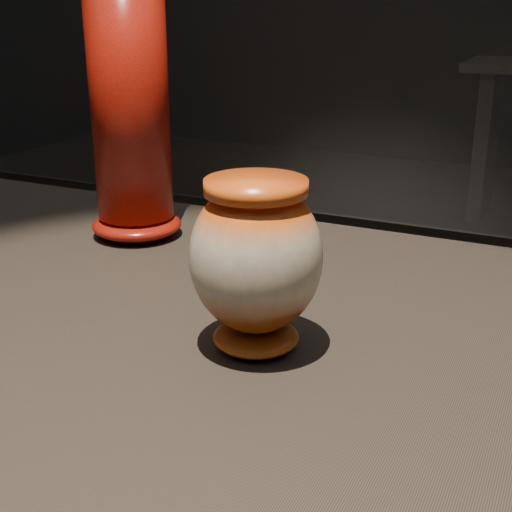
# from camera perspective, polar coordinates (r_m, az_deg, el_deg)

# --- Properties ---
(main_vase) EXTENTS (0.14, 0.14, 0.18)m
(main_vase) POSITION_cam_1_polar(r_m,az_deg,el_deg) (0.73, -0.00, -0.25)
(main_vase) COLOR #7A320A
(main_vase) RESTS_ON display_plinth
(tall_vase) EXTENTS (0.17, 0.17, 0.44)m
(tall_vase) POSITION_cam_1_polar(r_m,az_deg,el_deg) (1.08, -10.09, 12.32)
(tall_vase) COLOR #B9100C
(tall_vase) RESTS_ON display_plinth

